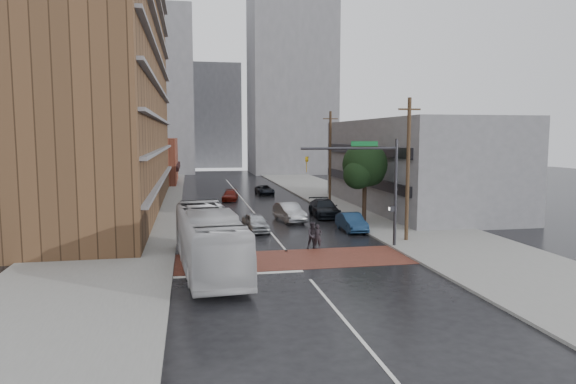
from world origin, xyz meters
TOP-DOWN VIEW (x-y plane):
  - ground at (0.00, 0.00)m, footprint 160.00×160.00m
  - crosswalk at (0.00, 0.50)m, footprint 14.00×5.00m
  - sidewalk_west at (-11.50, 25.00)m, footprint 9.00×90.00m
  - sidewalk_east at (11.50, 25.00)m, footprint 9.00×90.00m
  - apartment_block at (-14.00, 24.00)m, footprint 10.00×44.00m
  - storefront_west at (-12.00, 54.00)m, footprint 8.00×16.00m
  - building_east at (16.50, 20.00)m, footprint 11.00×26.00m
  - distant_tower_west at (-14.00, 78.00)m, footprint 18.00×16.00m
  - distant_tower_east at (14.00, 72.00)m, footprint 16.00×14.00m
  - distant_tower_center at (0.00, 95.00)m, footprint 12.00×10.00m
  - street_tree at (8.52, 12.03)m, footprint 4.20×4.10m
  - signal_mast at (5.85, 2.50)m, footprint 6.50×0.30m
  - utility_pole_near at (8.80, 4.00)m, footprint 1.60×0.26m
  - utility_pole_far at (8.80, 24.00)m, footprint 1.60×0.26m
  - transit_bus at (-5.05, -1.00)m, footprint 3.83×12.38m
  - pedestrian_a at (2.15, 3.00)m, footprint 0.68×0.55m
  - pedestrian_b at (1.86, 3.00)m, footprint 0.89×0.69m
  - car_travel_a at (-1.06, 9.98)m, footprint 2.06×4.25m
  - car_travel_b at (2.42, 14.15)m, footprint 2.33×4.99m
  - car_travel_c at (-1.53, 29.41)m, footprint 2.29×4.30m
  - suv_travel at (3.23, 34.64)m, footprint 2.17×4.35m
  - car_parked_near at (6.30, 8.67)m, footprint 1.51×4.27m
  - car_parked_mid at (6.06, 16.00)m, footprint 2.40×5.50m
  - car_parked_far at (6.30, 17.76)m, footprint 2.05×3.93m

SIDE VIEW (x-z plane):
  - ground at x=0.00m, z-range 0.00..0.00m
  - crosswalk at x=0.00m, z-range 0.00..0.02m
  - sidewalk_west at x=-11.50m, z-range 0.00..0.15m
  - sidewalk_east at x=11.50m, z-range 0.00..0.15m
  - suv_travel at x=3.23m, z-range 0.00..1.18m
  - car_travel_c at x=-1.53m, z-range 0.00..1.19m
  - car_parked_far at x=6.30m, z-range 0.00..1.28m
  - car_travel_a at x=-1.06m, z-range 0.00..1.40m
  - car_parked_near at x=6.30m, z-range 0.00..1.41m
  - car_parked_mid at x=6.06m, z-range 0.00..1.57m
  - car_travel_b at x=2.42m, z-range 0.00..1.58m
  - pedestrian_a at x=2.15m, z-range 0.00..1.62m
  - pedestrian_b at x=1.86m, z-range 0.00..1.82m
  - transit_bus at x=-5.05m, z-range 0.00..3.40m
  - storefront_west at x=-12.00m, z-range 0.00..7.00m
  - building_east at x=16.50m, z-range 0.00..9.00m
  - signal_mast at x=5.85m, z-range 1.13..8.33m
  - street_tree at x=8.52m, z-range 1.28..8.18m
  - utility_pole_near at x=8.80m, z-range 0.14..10.14m
  - utility_pole_far at x=8.80m, z-range 0.14..10.14m
  - distant_tower_center at x=0.00m, z-range 0.00..24.00m
  - apartment_block at x=-14.00m, z-range 0.00..28.00m
  - distant_tower_west at x=-14.00m, z-range 0.00..32.00m
  - distant_tower_east at x=14.00m, z-range 0.00..36.00m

